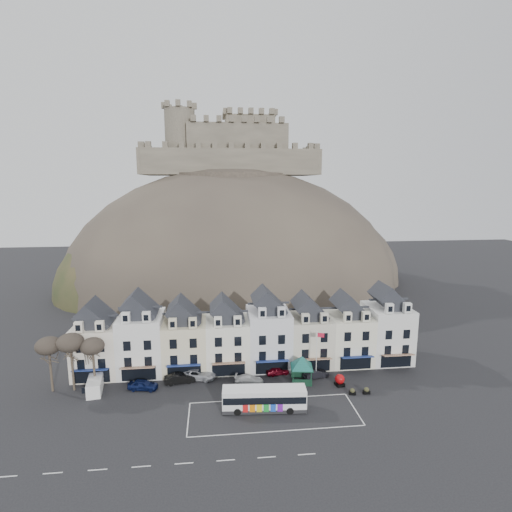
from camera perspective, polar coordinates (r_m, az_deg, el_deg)
The scene contains 21 objects.
ground at distance 54.92m, azimuth 0.47°, elevation -22.42°, with size 300.00×300.00×0.00m, color black.
coach_bay_markings at distance 56.20m, azimuth 2.49°, elevation -21.59°, with size 22.00×7.50×0.01m, color silver.
townhouse_terrace at distance 66.70m, azimuth -1.03°, elevation -11.12°, with size 54.40×9.35×11.80m.
castle_hill at distance 118.74m, azimuth -2.82°, elevation -4.07°, with size 100.00×76.00×68.00m.
castle at distance 122.35m, azimuth -3.56°, elevation 15.28°, with size 50.20×22.20×22.00m.
tree_left_far at distance 65.21m, azimuth -27.53°, elevation -11.36°, with size 3.61×3.61×8.24m.
tree_left_mid at distance 64.06m, azimuth -25.01°, elevation -11.20°, with size 3.78×3.78×8.64m.
tree_left_near at distance 63.41m, azimuth -22.34°, elevation -11.89°, with size 3.43×3.43×7.84m.
bus at distance 56.12m, azimuth 1.18°, elevation -19.58°, with size 11.21×3.38×3.12m.
bus_shelter at distance 62.47m, azimuth 6.55°, elevation -14.82°, with size 6.45×6.45×4.14m.
red_buoy at distance 63.34m, azimuth 11.88°, elevation -16.94°, with size 1.44×1.44×1.78m.
flagpole at distance 63.16m, azimuth 8.74°, elevation -13.38°, with size 1.07×0.42×7.74m.
white_van at distance 64.72m, azimuth -22.02°, elevation -16.79°, with size 2.56×4.63×2.01m.
planter_west at distance 62.28m, azimuth 15.51°, elevation -18.05°, with size 1.00×0.70×0.99m.
planter_east at distance 61.63m, azimuth 13.61°, elevation -18.31°, with size 1.00×0.66×0.94m.
car_navy at distance 63.37m, azimuth -15.84°, elevation -17.28°, with size 1.74×4.33×1.48m, color #0D1641.
car_black at distance 63.97m, azimuth -10.83°, elevation -16.77°, with size 1.59×4.57×1.51m, color black.
car_silver at distance 64.75m, azimuth -8.34°, elevation -16.31°, with size 2.58×5.51×1.55m, color #B6B8BF.
car_white at distance 62.87m, azimuth -0.98°, elevation -17.21°, with size 1.76×4.33×1.26m, color silver.
car_maroon at distance 65.49m, azimuth 3.10°, elevation -16.03°, with size 1.48×3.68×1.25m, color #520410.
car_charcoal at distance 65.05m, azimuth 8.51°, elevation -16.29°, with size 1.41×4.03×1.33m, color black.
Camera 1 is at (-5.43, -45.83, 29.78)m, focal length 28.00 mm.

